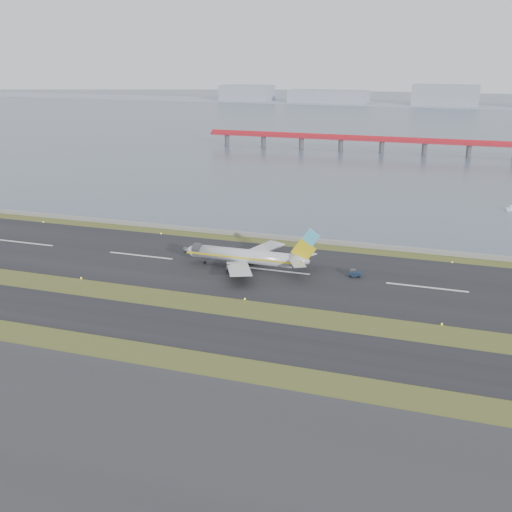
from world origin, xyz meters
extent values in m
plane|color=#354B1B|center=(0.00, 0.00, 0.00)|extent=(1000.00, 1000.00, 0.00)
cube|color=#2D2E30|center=(0.00, -55.00, 0.05)|extent=(1000.00, 50.00, 0.10)
cube|color=black|center=(0.00, -12.00, 0.05)|extent=(1000.00, 18.00, 0.10)
cube|color=black|center=(0.00, 30.00, 0.05)|extent=(1000.00, 45.00, 0.10)
cube|color=gray|center=(0.00, 60.00, 0.50)|extent=(1000.00, 2.50, 1.00)
cube|color=#4C5A6D|center=(0.00, 460.00, 0.00)|extent=(1400.00, 800.00, 1.30)
cube|color=red|center=(20.00, 250.00, 7.50)|extent=(260.00, 5.00, 1.60)
cube|color=red|center=(20.00, 250.00, 9.00)|extent=(260.00, 0.40, 1.40)
cylinder|color=#4C4C51|center=(-76.00, 250.00, 3.00)|extent=(2.80, 2.80, 7.00)
cylinder|color=#4C4C51|center=(20.00, 250.00, 3.00)|extent=(2.80, 2.80, 7.00)
cube|color=#96A1B2|center=(0.00, 620.00, 0.00)|extent=(1400.00, 80.00, 1.00)
cube|color=#96A1B2|center=(-220.00, 620.00, 9.00)|extent=(60.00, 35.00, 18.00)
cube|color=#96A1B2|center=(-120.00, 620.00, 7.00)|extent=(90.00, 35.00, 14.00)
cube|color=#96A1B2|center=(10.00, 620.00, 11.00)|extent=(70.00, 35.00, 22.00)
cylinder|color=silver|center=(-8.68, 29.34, 3.50)|extent=(28.00, 3.80, 3.80)
cone|color=silver|center=(-24.28, 29.34, 3.50)|extent=(3.20, 3.80, 3.80)
cone|color=silver|center=(7.52, 29.34, 3.80)|extent=(5.00, 3.80, 3.80)
cube|color=yellow|center=(-8.68, 27.42, 3.50)|extent=(31.00, 0.06, 0.45)
cube|color=yellow|center=(-8.68, 31.26, 3.50)|extent=(31.00, 0.06, 0.45)
cube|color=silver|center=(-6.48, 20.84, 2.80)|extent=(11.31, 15.89, 1.66)
cube|color=silver|center=(-6.48, 37.84, 2.80)|extent=(11.31, 15.89, 1.66)
cylinder|color=#393A3F|center=(-8.18, 23.34, 1.60)|extent=(4.20, 2.10, 2.10)
cylinder|color=#393A3F|center=(-8.18, 35.34, 1.60)|extent=(4.20, 2.10, 2.10)
cube|color=yellow|center=(8.32, 29.34, 6.70)|extent=(6.80, 0.35, 6.85)
cube|color=#54C8EF|center=(10.22, 29.34, 10.40)|extent=(4.85, 0.37, 4.90)
cube|color=silver|center=(7.82, 25.54, 4.30)|extent=(5.64, 6.80, 0.22)
cube|color=silver|center=(7.82, 33.14, 4.30)|extent=(5.64, 6.80, 0.22)
cylinder|color=black|center=(-19.68, 29.34, 0.45)|extent=(0.80, 0.28, 0.80)
cylinder|color=black|center=(-7.18, 26.54, 0.55)|extent=(1.00, 0.38, 1.00)
cylinder|color=black|center=(-7.18, 32.14, 0.55)|extent=(1.00, 0.38, 1.00)
cube|color=#132136|center=(21.47, 32.13, 0.88)|extent=(3.30, 2.12, 1.17)
cube|color=#393A3F|center=(21.09, 32.08, 1.65)|extent=(1.53, 1.62, 0.68)
cylinder|color=black|center=(20.51, 31.23, 0.34)|extent=(0.71, 0.37, 0.68)
cylinder|color=black|center=(20.32, 32.77, 0.34)|extent=(0.71, 0.37, 0.68)
cylinder|color=black|center=(22.63, 31.49, 0.34)|extent=(0.71, 0.37, 0.68)
cylinder|color=black|center=(22.44, 33.03, 0.34)|extent=(0.71, 0.37, 0.68)
camera|label=1|loc=(48.52, -125.00, 55.91)|focal=45.00mm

